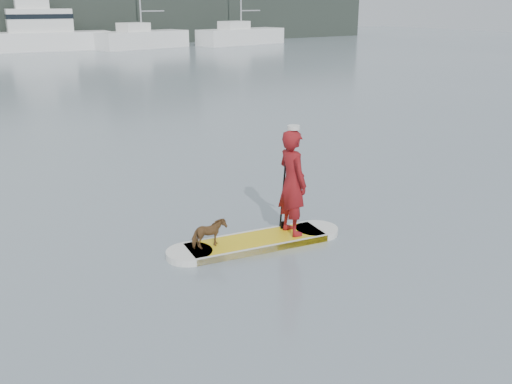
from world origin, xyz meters
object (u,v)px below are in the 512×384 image
sailboat_e (141,38)px  sailboat_f (241,34)px  paddleboard (256,242)px  paddler (292,182)px  motor_yacht_a (47,31)px  dog (209,234)px

sailboat_e → sailboat_f: sailboat_f is taller
paddleboard → paddler: size_ratio=1.70×
motor_yacht_a → paddleboard: bearing=-92.3°
paddler → sailboat_f: bearing=-27.5°
paddleboard → motor_yacht_a: size_ratio=0.32×
dog → sailboat_f: 51.10m
paddler → sailboat_f: sailboat_f is taller
paddler → sailboat_f: size_ratio=0.13×
sailboat_f → paddler: bearing=-130.9°
sailboat_e → motor_yacht_a: 8.28m
paddler → sailboat_e: sailboat_e is taller
paddleboard → sailboat_e: (16.34, 43.93, 0.86)m
paddler → sailboat_e: (15.64, 44.04, -0.16)m
paddleboard → sailboat_f: sailboat_f is taller
paddleboard → sailboat_f: (26.77, 43.11, 0.92)m
paddler → motor_yacht_a: size_ratio=0.19×
paddleboard → dog: dog is taller
paddleboard → paddler: bearing=0.0°
sailboat_f → motor_yacht_a: (-18.38, 3.03, 0.67)m
dog → sailboat_f: (27.65, 42.98, 0.60)m
sailboat_f → motor_yacht_a: sailboat_f is taller
sailboat_e → paddler: bearing=-121.0°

